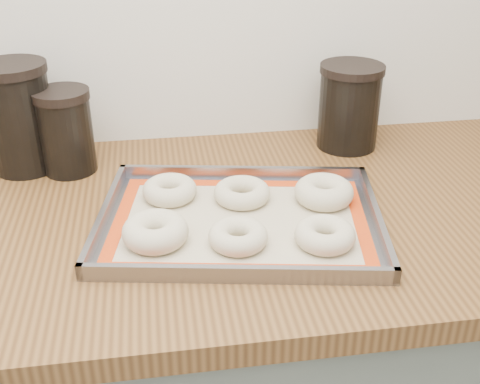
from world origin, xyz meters
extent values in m
cube|color=brown|center=(0.00, 1.68, 0.88)|extent=(3.06, 0.68, 0.04)
cube|color=gray|center=(0.07, 1.62, 0.90)|extent=(0.51, 0.40, 0.00)
cube|color=gray|center=(0.09, 1.78, 0.91)|extent=(0.45, 0.09, 0.02)
cube|color=gray|center=(0.04, 1.46, 0.91)|extent=(0.45, 0.09, 0.02)
cube|color=gray|center=(-0.16, 1.66, 0.91)|extent=(0.07, 0.33, 0.02)
cube|color=gray|center=(0.29, 1.58, 0.91)|extent=(0.07, 0.33, 0.02)
cube|color=#C6B793|center=(0.07, 1.62, 0.90)|extent=(0.46, 0.36, 0.00)
cube|color=red|center=(0.09, 1.75, 0.91)|extent=(0.42, 0.09, 0.00)
cube|color=red|center=(0.04, 1.49, 0.91)|extent=(0.42, 0.09, 0.00)
cube|color=red|center=(-0.13, 1.65, 0.91)|extent=(0.06, 0.25, 0.00)
cube|color=red|center=(0.26, 1.58, 0.91)|extent=(0.06, 0.25, 0.00)
torus|color=beige|center=(-0.07, 1.58, 0.92)|extent=(0.13, 0.13, 0.04)
torus|color=beige|center=(0.05, 1.55, 0.92)|extent=(0.11, 0.11, 0.03)
torus|color=beige|center=(0.19, 1.53, 0.92)|extent=(0.12, 0.12, 0.03)
torus|color=beige|center=(-0.05, 1.72, 0.92)|extent=(0.11, 0.11, 0.03)
torus|color=beige|center=(0.08, 1.69, 0.92)|extent=(0.12, 0.12, 0.03)
torus|color=beige|center=(0.22, 1.66, 0.92)|extent=(0.14, 0.14, 0.04)
cylinder|color=black|center=(-0.32, 1.90, 1.00)|extent=(0.12, 0.12, 0.19)
cylinder|color=black|center=(-0.32, 1.90, 1.10)|extent=(0.13, 0.13, 0.02)
cylinder|color=black|center=(-0.23, 1.87, 0.97)|extent=(0.10, 0.10, 0.15)
cylinder|color=black|center=(-0.23, 1.87, 1.05)|extent=(0.11, 0.11, 0.02)
cylinder|color=black|center=(0.34, 1.90, 0.98)|extent=(0.12, 0.12, 0.16)
cylinder|color=black|center=(0.34, 1.90, 1.07)|extent=(0.13, 0.13, 0.02)
camera|label=1|loc=(-0.06, 0.77, 1.42)|focal=45.00mm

